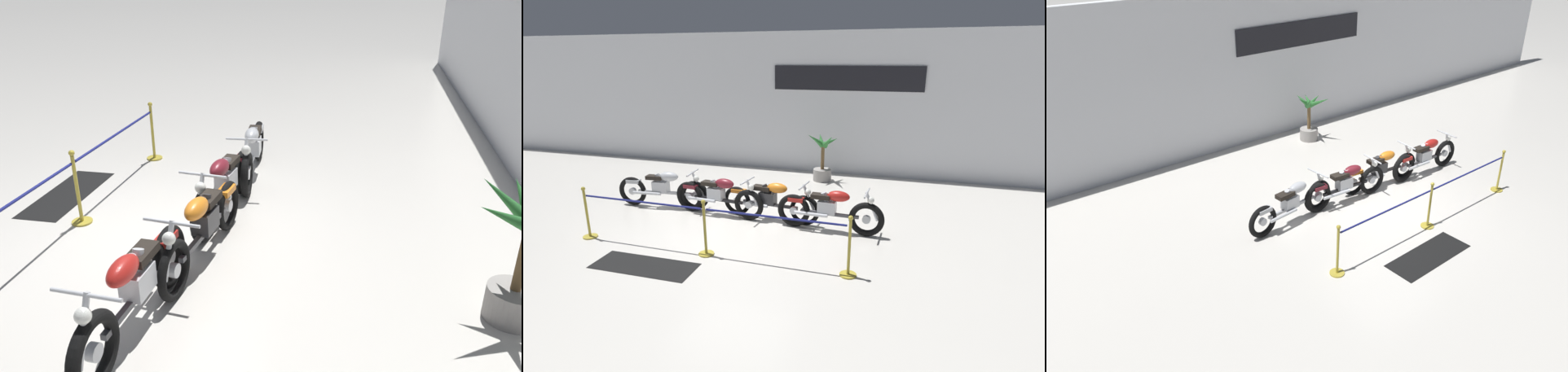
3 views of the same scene
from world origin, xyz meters
The scene contains 11 objects.
ground_plane centered at (0.00, 0.00, 0.00)m, with size 120.00×120.00×0.00m, color silver.
back_wall centered at (0.01, 5.12, 2.10)m, with size 28.00×0.29×4.20m.
motorcycle_silver_0 centered at (-2.10, 0.75, 0.46)m, with size 2.31×0.62×0.93m.
motorcycle_maroon_1 centered at (-0.62, 0.66, 0.46)m, with size 2.24×0.62×0.93m.
motorcycle_orange_2 centered at (0.59, 0.74, 0.46)m, with size 2.29×0.62×0.91m.
motorcycle_red_3 centered at (1.95, 0.50, 0.46)m, with size 2.23×0.62×0.93m.
potted_palm_left_of_row centered at (1.05, 4.05, 0.65)m, with size 0.92×1.02×1.47m.
stanchion_far_left centered at (-1.09, -1.20, 0.65)m, with size 5.24×0.28×1.05m.
stanchion_mid_left centered at (0.02, -1.20, 0.36)m, with size 0.28×0.28×1.05m.
stanchion_mid_right centered at (2.60, -1.20, 0.36)m, with size 0.28×0.28×1.05m.
floor_banner centered at (-0.80, -1.91, 0.00)m, with size 1.83×0.68×0.01m, color black.
Camera 2 is at (3.33, -7.18, 3.39)m, focal length 28.00 mm.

